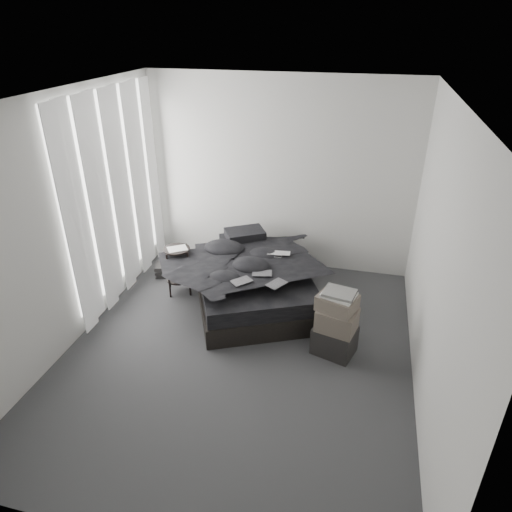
% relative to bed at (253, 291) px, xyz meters
% --- Properties ---
extents(floor, '(3.60, 4.20, 0.01)m').
position_rel_bed_xyz_m(floor, '(0.09, -1.02, -0.12)').
color(floor, '#343436').
rests_on(floor, ground).
extents(ceiling, '(3.60, 4.20, 0.01)m').
position_rel_bed_xyz_m(ceiling, '(0.09, -1.02, 2.48)').
color(ceiling, white).
rests_on(ceiling, ground).
extents(wall_back, '(3.60, 0.01, 2.60)m').
position_rel_bed_xyz_m(wall_back, '(0.09, 1.08, 1.18)').
color(wall_back, silver).
rests_on(wall_back, ground).
extents(wall_front, '(3.60, 0.01, 2.60)m').
position_rel_bed_xyz_m(wall_front, '(0.09, -3.12, 1.18)').
color(wall_front, silver).
rests_on(wall_front, ground).
extents(wall_left, '(0.01, 4.20, 2.60)m').
position_rel_bed_xyz_m(wall_left, '(-1.71, -1.02, 1.18)').
color(wall_left, silver).
rests_on(wall_left, ground).
extents(wall_right, '(0.01, 4.20, 2.60)m').
position_rel_bed_xyz_m(wall_right, '(1.89, -1.02, 1.18)').
color(wall_right, silver).
rests_on(wall_right, ground).
extents(window_left, '(0.02, 2.00, 2.30)m').
position_rel_bed_xyz_m(window_left, '(-1.69, -0.12, 1.23)').
color(window_left, white).
rests_on(window_left, wall_left).
extents(curtain_left, '(0.06, 2.12, 2.48)m').
position_rel_bed_xyz_m(curtain_left, '(-1.64, -0.12, 1.16)').
color(curtain_left, white).
rests_on(curtain_left, wall_left).
extents(bed, '(1.97, 2.18, 0.24)m').
position_rel_bed_xyz_m(bed, '(0.00, 0.00, 0.00)').
color(bed, black).
rests_on(bed, floor).
extents(mattress, '(1.90, 2.11, 0.19)m').
position_rel_bed_xyz_m(mattress, '(-0.00, 0.00, 0.22)').
color(mattress, black).
rests_on(mattress, bed).
extents(duvet, '(1.83, 1.93, 0.21)m').
position_rel_bed_xyz_m(duvet, '(0.02, -0.04, 0.41)').
color(duvet, black).
rests_on(duvet, mattress).
extents(pillow_lower, '(0.64, 0.55, 0.12)m').
position_rel_bed_xyz_m(pillow_lower, '(-0.33, 0.61, 0.37)').
color(pillow_lower, black).
rests_on(pillow_lower, mattress).
extents(pillow_upper, '(0.61, 0.55, 0.11)m').
position_rel_bed_xyz_m(pillow_upper, '(-0.27, 0.62, 0.49)').
color(pillow_upper, black).
rests_on(pillow_upper, pillow_lower).
extents(laptop, '(0.30, 0.22, 0.02)m').
position_rel_bed_xyz_m(laptop, '(0.28, 0.18, 0.53)').
color(laptop, silver).
rests_on(laptop, duvet).
extents(comic_a, '(0.26, 0.26, 0.01)m').
position_rel_bed_xyz_m(comic_a, '(0.00, -0.52, 0.52)').
color(comic_a, black).
rests_on(comic_a, duvet).
extents(comic_b, '(0.25, 0.19, 0.01)m').
position_rel_bed_xyz_m(comic_b, '(0.18, -0.29, 0.53)').
color(comic_b, black).
rests_on(comic_b, duvet).
extents(comic_c, '(0.24, 0.27, 0.01)m').
position_rel_bed_xyz_m(comic_c, '(0.39, -0.48, 0.53)').
color(comic_c, black).
rests_on(comic_c, duvet).
extents(side_stand, '(0.44, 0.44, 0.61)m').
position_rel_bed_xyz_m(side_stand, '(-0.98, -0.03, 0.19)').
color(side_stand, black).
rests_on(side_stand, floor).
extents(papers, '(0.29, 0.28, 0.01)m').
position_rel_bed_xyz_m(papers, '(-0.96, -0.03, 0.50)').
color(papers, white).
rests_on(papers, side_stand).
extents(floor_books, '(0.22, 0.26, 0.16)m').
position_rel_bed_xyz_m(floor_books, '(-1.38, 0.29, -0.04)').
color(floor_books, black).
rests_on(floor_books, floor).
extents(box_lower, '(0.50, 0.44, 0.31)m').
position_rel_bed_xyz_m(box_lower, '(1.09, -0.78, 0.03)').
color(box_lower, black).
rests_on(box_lower, floor).
extents(box_mid, '(0.45, 0.39, 0.24)m').
position_rel_bed_xyz_m(box_mid, '(1.09, -0.79, 0.31)').
color(box_mid, '#595046').
rests_on(box_mid, box_lower).
extents(box_upper, '(0.45, 0.41, 0.16)m').
position_rel_bed_xyz_m(box_upper, '(1.08, -0.77, 0.50)').
color(box_upper, '#595046').
rests_on(box_upper, box_mid).
extents(art_book_white, '(0.38, 0.34, 0.03)m').
position_rel_bed_xyz_m(art_book_white, '(1.09, -0.78, 0.60)').
color(art_book_white, silver).
rests_on(art_book_white, box_upper).
extents(art_book_snake, '(0.35, 0.30, 0.03)m').
position_rel_bed_xyz_m(art_book_snake, '(1.09, -0.79, 0.63)').
color(art_book_snake, silver).
rests_on(art_book_snake, art_book_white).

